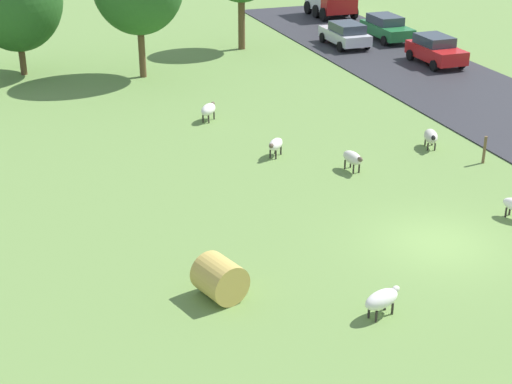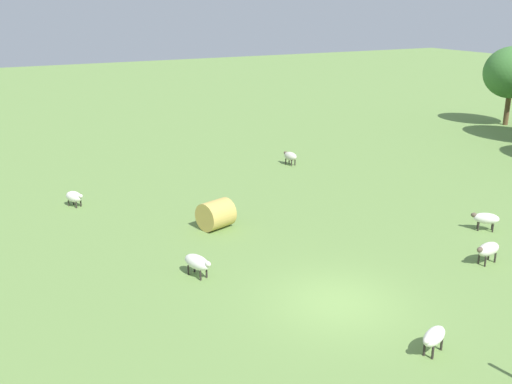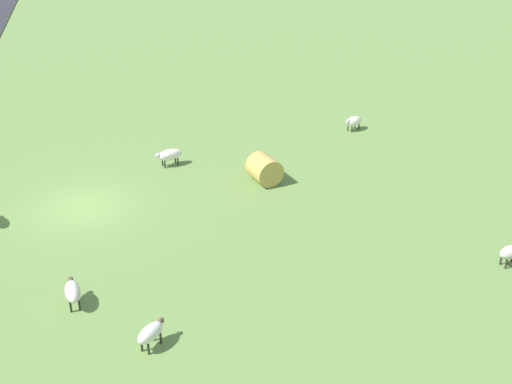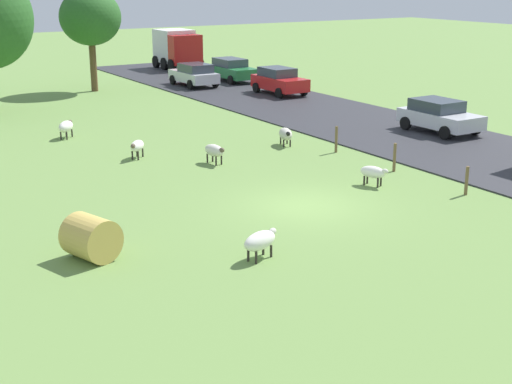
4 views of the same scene
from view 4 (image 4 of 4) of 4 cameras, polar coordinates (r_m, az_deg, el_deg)
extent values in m
plane|color=#6B8E47|center=(24.56, 3.87, -1.08)|extent=(160.00, 160.00, 0.00)
ellipsoid|color=silver|center=(29.86, -3.29, 3.27)|extent=(0.64, 1.16, 0.49)
ellipsoid|color=brown|center=(29.43, -2.69, 3.30)|extent=(0.21, 0.28, 0.20)
cylinder|color=#2D2823|center=(29.79, -2.72, 2.51)|extent=(0.07, 0.07, 0.37)
cylinder|color=#2D2823|center=(29.64, -3.14, 2.43)|extent=(0.07, 0.07, 0.37)
cylinder|color=#2D2823|center=(30.27, -3.41, 2.73)|extent=(0.07, 0.07, 0.37)
cylinder|color=#2D2823|center=(30.11, -3.83, 2.65)|extent=(0.07, 0.07, 0.37)
ellipsoid|color=white|center=(31.11, -9.28, 3.59)|extent=(1.04, 1.08, 0.46)
ellipsoid|color=brown|center=(30.64, -9.61, 3.57)|extent=(0.31, 0.31, 0.20)
cylinder|color=#2D2823|center=(30.89, -9.21, 2.82)|extent=(0.07, 0.07, 0.37)
cylinder|color=#2D2823|center=(30.97, -9.65, 2.83)|extent=(0.07, 0.07, 0.37)
cylinder|color=#2D2823|center=(31.41, -8.86, 3.06)|extent=(0.07, 0.07, 0.37)
cylinder|color=#2D2823|center=(31.49, -9.30, 3.08)|extent=(0.07, 0.07, 0.37)
ellipsoid|color=white|center=(35.66, -14.66, 4.98)|extent=(1.15, 1.23, 0.53)
ellipsoid|color=brown|center=(36.14, -14.35, 5.35)|extent=(0.30, 0.32, 0.20)
cylinder|color=#2D2823|center=(36.08, -14.64, 4.49)|extent=(0.07, 0.07, 0.37)
cylinder|color=#2D2823|center=(35.97, -14.21, 4.49)|extent=(0.07, 0.07, 0.37)
cylinder|color=#2D2823|center=(35.51, -15.03, 4.27)|extent=(0.07, 0.07, 0.37)
cylinder|color=#2D2823|center=(35.39, -14.59, 4.26)|extent=(0.07, 0.07, 0.37)
ellipsoid|color=beige|center=(33.08, 2.32, 4.56)|extent=(0.93, 1.27, 0.55)
ellipsoid|color=black|center=(32.54, 2.54, 4.57)|extent=(0.26, 0.31, 0.20)
cylinder|color=#2D2823|center=(32.89, 2.69, 3.83)|extent=(0.07, 0.07, 0.32)
cylinder|color=#2D2823|center=(32.83, 2.18, 3.81)|extent=(0.07, 0.07, 0.32)
cylinder|color=#2D2823|center=(33.49, 2.45, 4.07)|extent=(0.07, 0.07, 0.32)
cylinder|color=#2D2823|center=(33.43, 1.94, 4.05)|extent=(0.07, 0.07, 0.32)
ellipsoid|color=white|center=(27.04, 9.14, 1.55)|extent=(0.79, 1.11, 0.44)
ellipsoid|color=silver|center=(26.80, 10.06, 1.59)|extent=(0.26, 0.31, 0.20)
cylinder|color=#2D2823|center=(27.11, 9.75, 0.82)|extent=(0.07, 0.07, 0.35)
cylinder|color=#2D2823|center=(26.90, 9.51, 0.70)|extent=(0.07, 0.07, 0.35)
cylinder|color=#2D2823|center=(27.36, 8.71, 1.01)|extent=(0.07, 0.07, 0.35)
cylinder|color=#2D2823|center=(27.15, 8.47, 0.90)|extent=(0.07, 0.07, 0.35)
ellipsoid|color=white|center=(19.82, 0.30, -3.84)|extent=(1.27, 0.86, 0.51)
ellipsoid|color=silver|center=(20.19, 1.30, -3.11)|extent=(0.30, 0.25, 0.20)
cylinder|color=#2D2823|center=(20.26, 0.57, -4.46)|extent=(0.07, 0.07, 0.34)
cylinder|color=#2D2823|center=(20.10, 1.19, -4.65)|extent=(0.07, 0.07, 0.34)
cylinder|color=#2D2823|center=(19.80, -0.61, -4.98)|extent=(0.07, 0.07, 0.34)
cylinder|color=#2D2823|center=(19.64, 0.02, -5.17)|extent=(0.07, 0.07, 0.34)
cylinder|color=tan|center=(20.32, -12.78, -3.52)|extent=(1.55, 1.60, 1.22)
cylinder|color=brown|center=(49.79, -12.62, 9.67)|extent=(0.44, 0.44, 3.44)
ellipsoid|color=#285B23|center=(49.53, -12.85, 13.20)|extent=(3.97, 3.97, 3.63)
cylinder|color=brown|center=(26.62, 16.16, 0.86)|extent=(0.12, 0.12, 1.04)
cylinder|color=brown|center=(29.14, 10.79, 2.68)|extent=(0.12, 0.12, 1.14)
cylinder|color=brown|center=(31.91, 6.30, 4.11)|extent=(0.12, 0.12, 1.16)
cube|color=#B21919|center=(59.10, -5.54, 11.02)|extent=(2.51, 1.20, 2.30)
cube|color=silver|center=(60.95, -6.43, 11.31)|extent=(2.51, 2.95, 2.60)
cylinder|color=black|center=(59.79, -4.42, 10.00)|extent=(0.30, 0.96, 0.96)
cylinder|color=black|center=(58.69, -6.63, 9.82)|extent=(0.30, 0.96, 0.96)
cylinder|color=black|center=(60.98, -5.00, 10.12)|extent=(0.30, 0.96, 0.96)
cylinder|color=black|center=(59.90, -7.18, 9.93)|extent=(0.30, 0.96, 0.96)
cylinder|color=black|center=(62.42, -5.69, 10.25)|extent=(0.30, 0.96, 0.96)
cylinder|color=black|center=(61.37, -7.83, 10.07)|extent=(0.30, 0.96, 0.96)
cube|color=silver|center=(50.90, -4.90, 9.01)|extent=(1.89, 4.19, 0.66)
cube|color=#333D47|center=(50.54, -4.75, 9.66)|extent=(1.67, 2.31, 0.56)
cylinder|color=black|center=(51.74, -6.53, 8.72)|extent=(0.22, 0.64, 0.64)
cylinder|color=black|center=(52.57, -4.64, 8.90)|extent=(0.22, 0.64, 0.64)
cylinder|color=black|center=(49.31, -5.16, 8.37)|extent=(0.22, 0.64, 0.64)
cylinder|color=black|center=(50.18, -3.20, 8.55)|extent=(0.22, 0.64, 0.64)
cube|color=red|center=(47.18, 1.87, 8.53)|extent=(1.86, 4.15, 0.78)
cube|color=#333D47|center=(47.35, 1.67, 9.38)|extent=(1.64, 2.28, 0.56)
cylinder|color=black|center=(46.66, 3.75, 7.92)|extent=(0.22, 0.64, 0.64)
cylinder|color=black|center=(45.62, 1.82, 7.75)|extent=(0.22, 0.64, 0.64)
cylinder|color=black|center=(48.86, 1.91, 8.35)|extent=(0.22, 0.64, 0.64)
cylinder|color=black|center=(47.87, 0.03, 8.18)|extent=(0.22, 0.64, 0.64)
cube|color=silver|center=(36.69, 14.23, 5.57)|extent=(1.98, 4.10, 0.68)
cube|color=#333D47|center=(36.79, 13.96, 6.61)|extent=(1.74, 2.26, 0.56)
cylinder|color=black|center=(36.58, 16.77, 4.80)|extent=(0.22, 0.64, 0.64)
cylinder|color=black|center=(35.15, 14.60, 4.51)|extent=(0.22, 0.64, 0.64)
cylinder|color=black|center=(38.36, 13.82, 5.56)|extent=(0.22, 0.64, 0.64)
cylinder|color=black|center=(37.00, 11.64, 5.30)|extent=(0.22, 0.64, 0.64)
cube|color=#237238|center=(53.00, -1.87, 9.40)|extent=(1.87, 4.45, 0.71)
cube|color=#333D47|center=(53.21, -2.06, 10.11)|extent=(1.65, 2.45, 0.56)
cylinder|color=black|center=(52.29, -0.17, 8.91)|extent=(0.22, 0.64, 0.64)
cylinder|color=black|center=(51.35, -1.97, 8.76)|extent=(0.22, 0.64, 0.64)
cylinder|color=black|center=(54.75, -1.77, 9.26)|extent=(0.22, 0.64, 0.64)
cylinder|color=black|center=(53.85, -3.51, 9.11)|extent=(0.22, 0.64, 0.64)
camera|label=1|loc=(4.38, 156.38, 72.12)|focal=54.35mm
camera|label=2|loc=(28.69, 41.95, 16.01)|focal=40.95mm
camera|label=3|loc=(46.32, -18.68, 23.80)|focal=48.56mm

